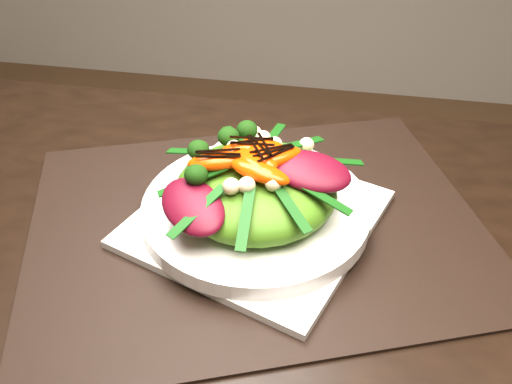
% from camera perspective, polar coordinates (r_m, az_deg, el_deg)
% --- Properties ---
extents(dining_table, '(1.60, 0.90, 0.75)m').
position_cam_1_polar(dining_table, '(0.57, 12.69, -16.27)').
color(dining_table, black).
rests_on(dining_table, floor).
extents(placemat, '(0.64, 0.57, 0.00)m').
position_cam_1_polar(placemat, '(0.66, -0.00, -3.23)').
color(placemat, black).
rests_on(placemat, dining_table).
extents(plate_base, '(0.33, 0.33, 0.01)m').
position_cam_1_polar(plate_base, '(0.65, -0.00, -2.77)').
color(plate_base, silver).
rests_on(plate_base, placemat).
extents(salad_bowl, '(0.34, 0.34, 0.02)m').
position_cam_1_polar(salad_bowl, '(0.64, -0.00, -1.76)').
color(salad_bowl, white).
rests_on(salad_bowl, plate_base).
extents(lettuce_mound, '(0.20, 0.20, 0.06)m').
position_cam_1_polar(lettuce_mound, '(0.62, -0.00, 0.35)').
color(lettuce_mound, '#4A7916').
rests_on(lettuce_mound, salad_bowl).
extents(radicchio_leaf, '(0.10, 0.07, 0.02)m').
position_cam_1_polar(radicchio_leaf, '(0.60, 5.75, 2.22)').
color(radicchio_leaf, '#490714').
rests_on(radicchio_leaf, lettuce_mound).
extents(orange_segment, '(0.07, 0.04, 0.02)m').
position_cam_1_polar(orange_segment, '(0.62, -1.14, 4.62)').
color(orange_segment, '#FF3704').
rests_on(orange_segment, lettuce_mound).
extents(broccoli_floret, '(0.04, 0.04, 0.04)m').
position_cam_1_polar(broccoli_floret, '(0.64, -5.45, 5.37)').
color(broccoli_floret, black).
rests_on(broccoli_floret, lettuce_mound).
extents(macadamia_nut, '(0.02, 0.02, 0.02)m').
position_cam_1_polar(macadamia_nut, '(0.58, 1.42, 1.65)').
color(macadamia_nut, beige).
rests_on(macadamia_nut, lettuce_mound).
extents(balsamic_drizzle, '(0.04, 0.01, 0.00)m').
position_cam_1_polar(balsamic_drizzle, '(0.61, -1.15, 5.39)').
color(balsamic_drizzle, black).
rests_on(balsamic_drizzle, orange_segment).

